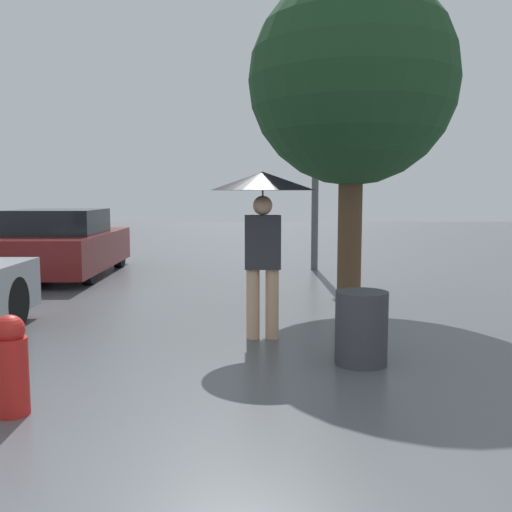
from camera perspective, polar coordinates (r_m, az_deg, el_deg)
name	(u,v)px	position (r m, az deg, el deg)	size (l,w,h in m)	color
pedestrian	(263,203)	(6.36, 0.67, 5.36)	(1.17, 1.17, 1.88)	tan
parked_car_farthest	(62,245)	(12.03, -18.79, 1.05)	(1.87, 3.90, 1.33)	maroon
tree	(352,82)	(8.60, 9.62, 16.75)	(2.98, 2.98, 4.73)	brown
street_lamp	(315,155)	(12.32, 5.97, 10.04)	(0.30, 0.30, 4.19)	#515456
trash_bin	(361,328)	(5.63, 10.49, -7.08)	(0.51, 0.51, 0.71)	#38383D
fire_hydrant	(11,366)	(4.66, -23.29, -10.04)	(0.25, 0.25, 0.76)	#B21E19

